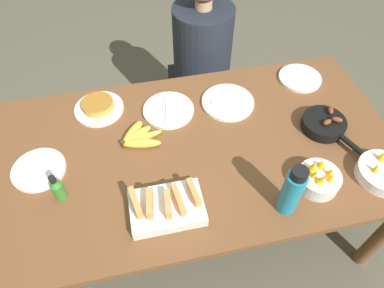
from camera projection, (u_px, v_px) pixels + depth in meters
ground_plane at (192, 221)px, 2.06m from camera, size 14.00×14.00×0.00m
dining_table at (192, 159)px, 1.57m from camera, size 1.84×0.97×0.71m
banana_bunch at (137, 138)px, 1.52m from camera, size 0.20×0.18×0.04m
melon_tray at (166, 207)px, 1.29m from camera, size 0.28×0.19×0.10m
skillet at (325, 125)px, 1.56m from camera, size 0.20×0.32×0.08m
frittata_plate_center at (99, 107)px, 1.64m from camera, size 0.24×0.24×0.06m
empty_plate_near_front at (168, 110)px, 1.65m from camera, size 0.25×0.25×0.02m
empty_plate_far_left at (228, 102)px, 1.68m from camera, size 0.26×0.26×0.02m
empty_plate_far_right at (300, 78)px, 1.79m from camera, size 0.22×0.22×0.02m
empty_plate_mid_edge at (39, 170)px, 1.43m from camera, size 0.22×0.22×0.02m
fruit_bowl_mango at (319, 178)px, 1.36m from camera, size 0.17×0.17×0.12m
fruit_bowl_citrus at (383, 172)px, 1.39m from camera, size 0.21×0.21×0.10m
water_bottle at (292, 191)px, 1.24m from camera, size 0.08×0.08×0.25m
hot_sauce_bottle at (58, 188)px, 1.31m from camera, size 0.05×0.05×0.14m
person_figure at (202, 74)px, 2.17m from camera, size 0.38×0.38×1.19m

